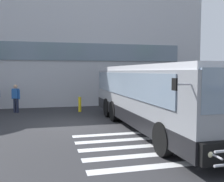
{
  "coord_description": "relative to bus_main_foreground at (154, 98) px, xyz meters",
  "views": [
    {
      "loc": [
        -1.08,
        -12.07,
        2.47
      ],
      "look_at": [
        1.98,
        0.18,
        1.5
      ],
      "focal_mm": 41.58,
      "sensor_mm": 36.0,
      "label": 1
    }
  ],
  "objects": [
    {
      "name": "ground_plane",
      "position": [
        -3.31,
        1.85,
        -1.34
      ],
      "size": [
        80.0,
        90.0,
        0.02
      ],
      "primitive_type": "cube",
      "color": "#2B2B2D",
      "rests_on": "ground"
    },
    {
      "name": "bay_paint_stripes",
      "position": [
        -1.31,
        -2.35,
        -1.33
      ],
      "size": [
        4.4,
        3.96,
        0.01
      ],
      "color": "silver",
      "rests_on": "ground"
    },
    {
      "name": "terminal_building",
      "position": [
        -4.0,
        13.46,
        2.98
      ],
      "size": [
        22.86,
        13.8,
        8.65
      ],
      "color": "#B7B7BC",
      "rests_on": "ground"
    },
    {
      "name": "bus_main_foreground",
      "position": [
        0.0,
        0.0,
        0.0
      ],
      "size": [
        3.03,
        10.98,
        2.7
      ],
      "color": "gray",
      "rests_on": "ground"
    },
    {
      "name": "passenger_by_doorway",
      "position": [
        -6.23,
        6.06,
        -0.4
      ],
      "size": [
        0.51,
        0.39,
        1.68
      ],
      "color": "#1E2338",
      "rests_on": "ground"
    },
    {
      "name": "safety_bollard_yellow",
      "position": [
        -2.49,
        5.45,
        -0.88
      ],
      "size": [
        0.18,
        0.18,
        0.9
      ],
      "primitive_type": "cylinder",
      "color": "yellow",
      "rests_on": "ground"
    }
  ]
}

